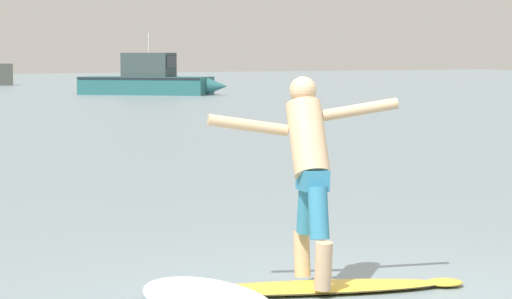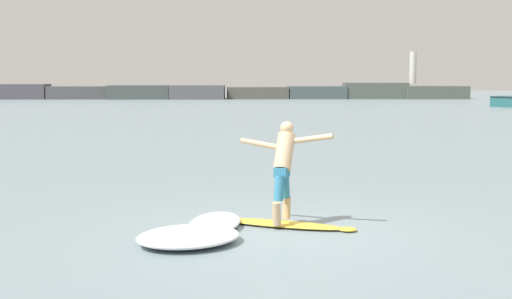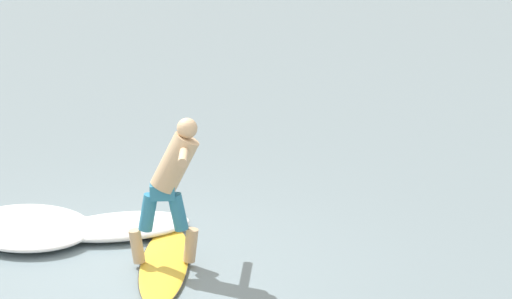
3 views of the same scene
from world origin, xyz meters
name	(u,v)px [view 2 (image 2 of 3)]	position (x,y,z in m)	size (l,w,h in m)	color
ground_plane	(287,230)	(0.00, 0.00, 0.00)	(200.00, 200.00, 0.00)	gray
rock_jetty_breakwater	(165,92)	(-7.89, 62.00, 0.71)	(60.55, 4.96, 4.78)	#545353
surfboard	(284,224)	(-0.02, 0.31, 0.03)	(2.25, 1.32, 0.20)	yellow
surfer	(284,163)	(-0.02, 0.43, 1.00)	(1.49, 0.91, 1.60)	tan
wave_foam_at_tail	(215,223)	(-1.12, 0.17, 0.09)	(1.00, 1.67, 0.18)	white
wave_foam_at_nose	(188,236)	(-1.47, -0.82, 0.10)	(2.03, 1.99, 0.21)	white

